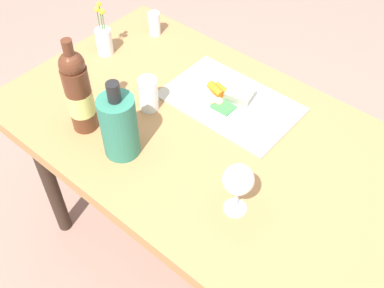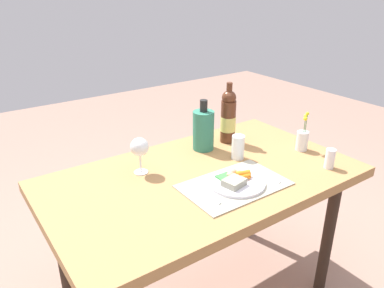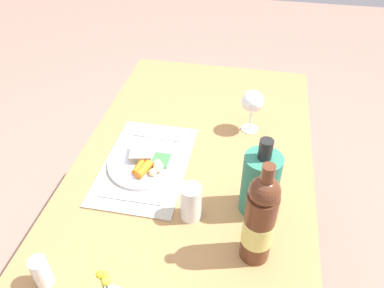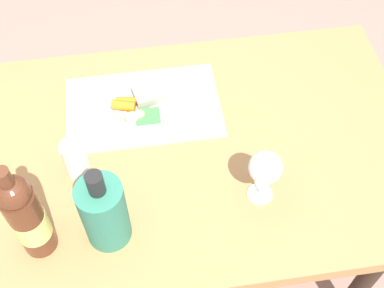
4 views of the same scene
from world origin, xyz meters
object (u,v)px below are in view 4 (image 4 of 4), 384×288
object	(u,v)px
knife	(85,112)
cooler_bottle	(104,212)
fork	(192,101)
wine_glass	(265,169)
dinner_plate	(140,104)
wine_bottle	(27,217)
water_tumbler	(76,161)
dining_table	(167,166)

from	to	relation	value
knife	cooler_bottle	distance (m)	0.40
fork	wine_glass	xyz separation A→B (m)	(-0.13, 0.33, 0.12)
fork	cooler_bottle	size ratio (longest dim) A/B	0.69
dinner_plate	wine_bottle	xyz separation A→B (m)	(0.28, 0.39, 0.12)
cooler_bottle	wine_bottle	size ratio (longest dim) A/B	0.81
water_tumbler	wine_glass	bearing A→B (deg)	163.15
fork	cooler_bottle	bearing A→B (deg)	57.41
wine_glass	cooler_bottle	bearing A→B (deg)	7.32
dinner_plate	knife	world-z (taller)	dinner_plate
dinner_plate	knife	bearing A→B (deg)	-0.81
water_tumbler	cooler_bottle	bearing A→B (deg)	110.37
wine_bottle	dining_table	bearing A→B (deg)	-145.33
dining_table	wine_bottle	world-z (taller)	wine_bottle
dining_table	fork	bearing A→B (deg)	-122.16
wine_bottle	water_tumbler	bearing A→B (deg)	-116.46
wine_glass	cooler_bottle	size ratio (longest dim) A/B	0.65
water_tumbler	wine_bottle	size ratio (longest dim) A/B	0.37
dining_table	knife	world-z (taller)	knife
dining_table	cooler_bottle	bearing A→B (deg)	53.73
cooler_bottle	wine_glass	bearing A→B (deg)	-172.68
wine_bottle	knife	bearing A→B (deg)	-106.70
wine_glass	cooler_bottle	xyz separation A→B (m)	(0.39, 0.05, -0.02)
dining_table	knife	xyz separation A→B (m)	(0.22, -0.16, 0.09)
dinner_plate	wine_glass	world-z (taller)	wine_glass
dinner_plate	cooler_bottle	xyz separation A→B (m)	(0.11, 0.39, 0.09)
cooler_bottle	dining_table	bearing A→B (deg)	-126.27
fork	knife	distance (m)	0.31
knife	dinner_plate	bearing A→B (deg)	179.39
fork	wine_glass	distance (m)	0.37
wine_glass	fork	bearing A→B (deg)	-69.03
cooler_bottle	water_tumbler	bearing A→B (deg)	-69.63
fork	dining_table	bearing A→B (deg)	59.90
wine_glass	wine_bottle	world-z (taller)	wine_bottle
fork	wine_glass	bearing A→B (deg)	113.04
dining_table	fork	distance (m)	0.20
knife	wine_glass	size ratio (longest dim) A/B	1.20
wine_bottle	wine_glass	bearing A→B (deg)	-174.49
wine_glass	knife	bearing A→B (deg)	-37.52
dining_table	cooler_bottle	xyz separation A→B (m)	(0.17, 0.23, 0.19)
dinner_plate	wine_bottle	bearing A→B (deg)	54.57
fork	water_tumbler	distance (m)	0.39
fork	wine_bottle	xyz separation A→B (m)	(0.43, 0.38, 0.13)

